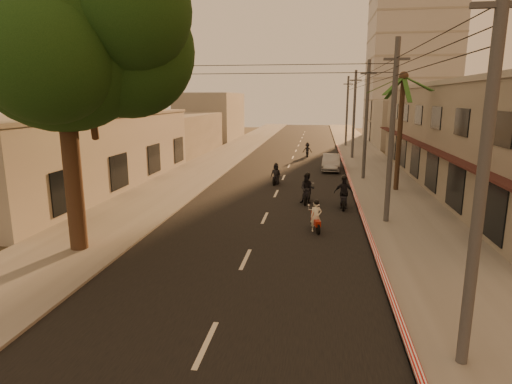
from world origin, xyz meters
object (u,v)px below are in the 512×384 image
palm_tree (403,83)px  scooter_red (316,217)px  parked_car (331,162)px  scooter_mid_a (307,189)px  scooter_mid_b (344,194)px  scooter_far_a (276,175)px  scooter_far_b (307,150)px  broadleaf_tree (72,36)px

palm_tree → scooter_red: palm_tree is taller
scooter_red → parked_car: 18.01m
palm_tree → scooter_mid_a: bearing=-143.5°
scooter_mid_a → scooter_mid_b: (2.09, -0.91, -0.00)m
palm_tree → scooter_mid_b: 9.04m
scooter_mid_a → scooter_mid_b: bearing=-16.6°
scooter_red → scooter_far_a: bearing=91.3°
scooter_far_a → parked_car: size_ratio=0.37×
scooter_far_b → scooter_red: bearing=-90.4°
broadleaf_tree → scooter_far_a: broadleaf_tree is taller
scooter_mid_a → scooter_far_a: bearing=121.0°
broadleaf_tree → palm_tree: broadleaf_tree is taller
palm_tree → scooter_far_a: 10.58m
scooter_red → scooter_far_b: same height
scooter_mid_b → scooter_far_b: scooter_mid_b is taller
palm_tree → scooter_mid_a: palm_tree is taller
scooter_red → scooter_mid_a: size_ratio=0.81×
palm_tree → scooter_mid_b: (-3.80, -5.27, -6.28)m
scooter_mid_a → parked_car: (1.73, 12.42, -0.16)m
scooter_mid_b → scooter_far_a: (-4.54, 6.41, -0.14)m
scooter_red → scooter_mid_a: bearing=82.0°
scooter_mid_a → scooter_far_a: scooter_mid_a is taller
scooter_far_a → parked_car: 8.09m
scooter_mid_b → parked_car: bearing=93.0°
broadleaf_tree → scooter_far_b: size_ratio=7.54×
scooter_mid_a → scooter_far_a: 6.01m
scooter_far_a → parked_car: (4.18, 6.92, -0.02)m
scooter_far_b → parked_car: (2.33, -8.66, -0.01)m
scooter_red → scooter_mid_b: 4.89m
palm_tree → parked_car: 11.12m
palm_tree → scooter_mid_b: bearing=-125.8°
palm_tree → scooter_far_b: size_ratio=5.11×
palm_tree → scooter_far_a: size_ratio=5.01×
broadleaf_tree → scooter_mid_a: 14.97m
scooter_mid_a → parked_car: 12.54m
scooter_far_b → parked_car: scooter_far_b is taller
scooter_far_a → scooter_far_b: 15.69m
scooter_far_b → scooter_far_a: bearing=-99.6°
scooter_red → parked_car: (1.15, 17.98, 0.01)m
scooter_far_a → scooter_mid_b: bearing=-47.1°
palm_tree → scooter_mid_a: size_ratio=4.22×
scooter_red → scooter_mid_a: 5.59m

